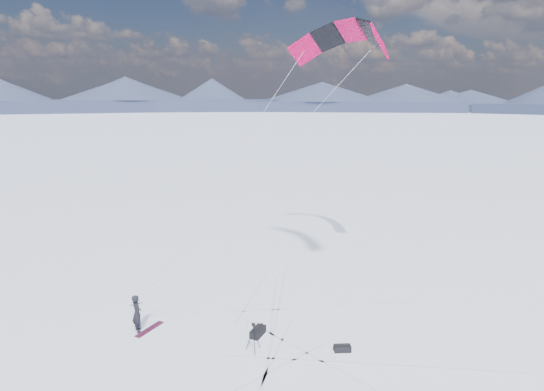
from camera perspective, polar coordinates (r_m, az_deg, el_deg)
ground at (r=19.26m, az=-8.50°, el=-19.33°), size 1800.00×1800.00×0.00m
horizon_hills at (r=17.43m, az=-8.94°, el=-7.47°), size 704.84×706.81×9.77m
snow_tracks at (r=18.52m, az=-9.38°, el=-20.75°), size 17.62×14.39×0.01m
snowkiter at (r=21.60m, az=-16.45°, el=-15.99°), size 0.42×0.62×1.69m
snowboard at (r=21.57m, az=-15.12°, el=-15.89°), size 1.46×1.08×0.04m
tripod at (r=19.04m, az=-2.34°, el=-16.88°), size 0.59×0.61×1.20m
gear_bag_a at (r=20.39m, az=-1.79°, el=-16.71°), size 0.93×0.84×0.39m
gear_bag_b at (r=19.52m, az=8.83°, el=-18.40°), size 0.75×0.59×0.31m
power_kite at (r=25.41m, az=8.93°, el=18.75°), size 13.07×6.75×12.73m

